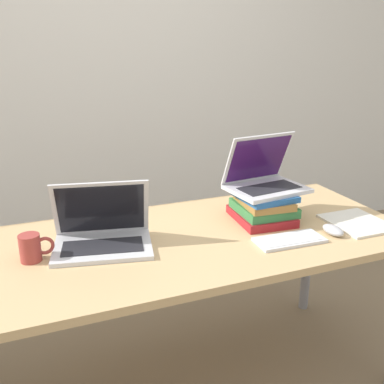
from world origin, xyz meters
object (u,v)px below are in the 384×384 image
book_stack (263,207)px  mug (31,248)px  mouse (333,230)px  notepad (357,223)px  wireless_keyboard (290,240)px  laptop_on_books (264,178)px  laptop_left (102,234)px

book_stack → mug: (-0.92, -0.02, -0.01)m
mouse → notepad: bearing=16.7°
book_stack → wireless_keyboard: size_ratio=1.03×
laptop_on_books → mouse: bearing=-57.9°
book_stack → notepad: 0.39m
laptop_on_books → notepad: (0.33, -0.21, -0.17)m
laptop_on_books → mug: (-0.93, -0.06, -0.12)m
wireless_keyboard → mouse: bearing=-1.2°
laptop_on_books → mouse: (0.16, -0.26, -0.15)m
laptop_left → mouse: (0.85, -0.23, -0.03)m
laptop_on_books → wireless_keyboard: (-0.03, -0.26, -0.16)m
laptop_on_books → mug: size_ratio=2.84×
mouse → notepad: (0.16, 0.05, -0.01)m
notepad → mouse: bearing=-163.3°
book_stack → notepad: bearing=-27.4°
mouse → notepad: size_ratio=0.40×
laptop_left → notepad: bearing=-9.9°
mouse → wireless_keyboard: bearing=178.8°
book_stack → laptop_on_books: (0.02, 0.03, 0.11)m
laptop_left → mouse: laptop_left is taller
laptop_left → book_stack: size_ratio=1.42×
wireless_keyboard → mouse: mouse is taller
mouse → notepad: 0.17m
book_stack → wireless_keyboard: (-0.01, -0.22, -0.05)m
wireless_keyboard → notepad: bearing=7.1°
notepad → wireless_keyboard: bearing=-172.9°
notepad → mug: size_ratio=2.21×
laptop_left → mug: (-0.25, -0.02, -0.00)m
laptop_left → wireless_keyboard: bearing=-18.7°
wireless_keyboard → laptop_on_books: bearing=83.0°
wireless_keyboard → mug: bearing=167.7°
mouse → laptop_on_books: bearing=122.1°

